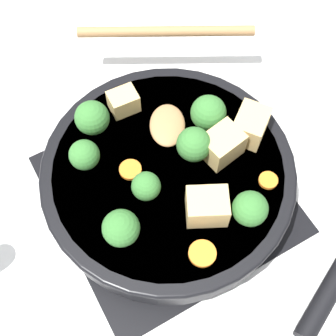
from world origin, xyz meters
name	(u,v)px	position (x,y,z in m)	size (l,w,h in m)	color
ground_plane	(168,194)	(0.00, 0.00, 0.00)	(2.40, 2.40, 0.00)	white
front_burner_grate	(168,191)	(0.00, 0.00, 0.01)	(0.31, 0.31, 0.03)	black
skillet_pan	(169,177)	(0.00, 0.00, 0.06)	(0.35, 0.44, 0.06)	black
wooden_spoon	(167,66)	(0.08, 0.14, 0.09)	(0.24, 0.26, 0.02)	#A87A4C
tofu_cube_center_large	(222,145)	(0.07, -0.01, 0.10)	(0.05, 0.04, 0.04)	#DBB770
tofu_cube_near_handle	(207,207)	(0.01, -0.08, 0.10)	(0.05, 0.04, 0.04)	#DBB770
tofu_cube_east_chunk	(123,102)	(-0.01, 0.11, 0.10)	(0.04, 0.03, 0.03)	#DBB770
tofu_cube_west_chunk	(250,125)	(0.12, -0.01, 0.10)	(0.05, 0.04, 0.04)	#DBB770
broccoli_floret_near_spoon	(146,186)	(-0.04, -0.02, 0.11)	(0.04, 0.04, 0.04)	#709956
broccoli_floret_center_top	(121,228)	(-0.09, -0.05, 0.11)	(0.04, 0.04, 0.05)	#709956
broccoli_floret_east_rim	(92,118)	(-0.06, 0.10, 0.11)	(0.05, 0.05, 0.05)	#709956
broccoli_floret_west_rim	(250,209)	(0.05, -0.11, 0.11)	(0.04, 0.04, 0.05)	#709956
broccoli_floret_north_edge	(193,143)	(0.04, 0.00, 0.11)	(0.05, 0.05, 0.05)	#709956
broccoli_floret_south_cluster	(208,113)	(0.08, 0.03, 0.11)	(0.05, 0.05, 0.05)	#709956
broccoli_floret_mid_floret	(84,155)	(-0.09, 0.06, 0.11)	(0.04, 0.04, 0.05)	#709956
carrot_slice_orange_thin	(206,110)	(0.09, 0.05, 0.09)	(0.03, 0.03, 0.01)	orange
carrot_slice_near_center	(130,170)	(-0.04, 0.02, 0.09)	(0.03, 0.03, 0.01)	orange
carrot_slice_edge_slice	(268,180)	(0.10, -0.08, 0.09)	(0.02, 0.02, 0.01)	orange
carrot_slice_under_broccoli	(202,253)	(-0.02, -0.12, 0.09)	(0.03, 0.03, 0.01)	orange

